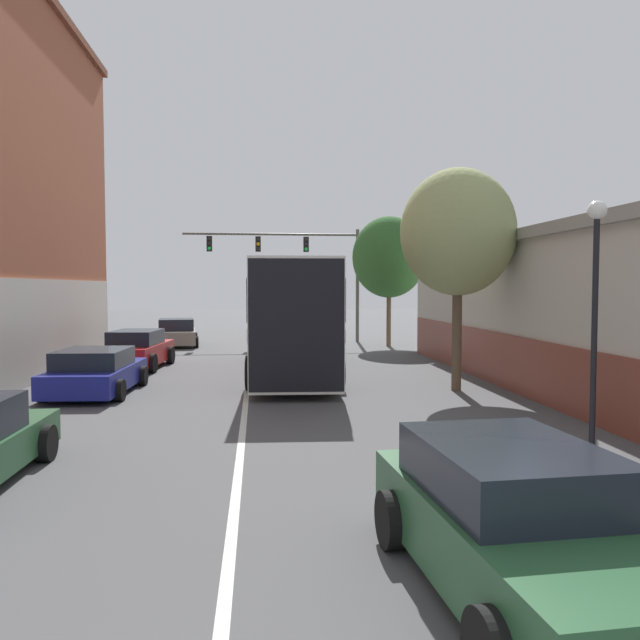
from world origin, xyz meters
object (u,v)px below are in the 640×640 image
(street_tree_near, at_px, (458,233))
(street_tree_far, at_px, (389,257))
(parked_car_left_far, at_px, (96,372))
(parked_car_left_near, at_px, (177,333))
(traffic_signal_gantry, at_px, (298,257))
(street_lamp, at_px, (595,312))
(parked_car_left_mid, at_px, (138,350))
(bus, at_px, (293,312))
(hatchback_foreground, at_px, (518,525))

(street_tree_near, height_order, street_tree_far, street_tree_far)
(parked_car_left_far, height_order, street_tree_far, street_tree_far)
(parked_car_left_near, bearing_deg, traffic_signal_gantry, -82.22)
(traffic_signal_gantry, distance_m, street_lamp, 23.69)
(parked_car_left_mid, height_order, traffic_signal_gantry, traffic_signal_gantry)
(parked_car_left_mid, distance_m, street_tree_near, 12.13)
(parked_car_left_near, distance_m, street_lamp, 23.88)
(parked_car_left_near, relative_size, parked_car_left_mid, 0.98)
(traffic_signal_gantry, relative_size, street_tree_near, 1.49)
(parked_car_left_near, bearing_deg, parked_car_left_far, 171.73)
(bus, height_order, street_tree_near, street_tree_near)
(street_lamp, relative_size, street_tree_near, 0.70)
(parked_car_left_near, height_order, street_tree_far, street_tree_far)
(traffic_signal_gantry, bearing_deg, parked_car_left_near, -165.65)
(parked_car_left_far, bearing_deg, street_tree_far, -38.01)
(hatchback_foreground, relative_size, parked_car_left_near, 1.03)
(parked_car_left_far, bearing_deg, street_tree_near, -90.03)
(street_tree_far, bearing_deg, parked_car_left_mid, -145.50)
(parked_car_left_near, distance_m, parked_car_left_far, 14.01)
(street_tree_near, bearing_deg, traffic_signal_gantry, 102.33)
(parked_car_left_far, bearing_deg, parked_car_left_near, 0.91)
(parked_car_left_near, relative_size, traffic_signal_gantry, 0.45)
(traffic_signal_gantry, xyz_separation_m, street_tree_near, (3.51, -16.05, -0.07))
(parked_car_left_near, distance_m, street_tree_far, 11.24)
(bus, height_order, parked_car_left_far, bus)
(parked_car_left_mid, bearing_deg, street_lamp, -137.11)
(parked_car_left_near, distance_m, parked_car_left_mid, 8.68)
(bus, relative_size, street_tree_far, 1.77)
(parked_car_left_mid, xyz_separation_m, street_tree_near, (9.96, -5.79, 3.80))
(hatchback_foreground, distance_m, parked_car_left_mid, 18.63)
(bus, distance_m, hatchback_foreground, 15.74)
(street_lamp, relative_size, street_tree_far, 0.68)
(hatchback_foreground, xyz_separation_m, parked_car_left_near, (-6.51, 26.02, -0.04))
(bus, distance_m, traffic_signal_gantry, 12.26)
(parked_car_left_far, distance_m, street_tree_far, 17.22)
(parked_car_left_mid, distance_m, traffic_signal_gantry, 12.72)
(parked_car_left_far, relative_size, street_lamp, 0.97)
(parked_car_left_near, bearing_deg, street_tree_near, -152.80)
(parked_car_left_near, bearing_deg, parked_car_left_mid, 171.56)
(street_tree_far, bearing_deg, parked_car_left_near, 173.20)
(hatchback_foreground, relative_size, parked_car_left_far, 1.01)
(street_lamp, xyz_separation_m, street_tree_near, (0.02, 7.30, 1.94))
(parked_car_left_near, relative_size, street_lamp, 0.96)
(hatchback_foreground, xyz_separation_m, parked_car_left_mid, (-6.80, 17.34, -0.01))
(hatchback_foreground, relative_size, street_tree_far, 0.67)
(street_tree_near, relative_size, street_tree_far, 0.98)
(bus, height_order, hatchback_foreground, bus)
(parked_car_left_near, relative_size, parked_car_left_far, 0.99)
(parked_car_left_mid, relative_size, parked_car_left_far, 1.01)
(street_lamp, height_order, street_tree_near, street_tree_near)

